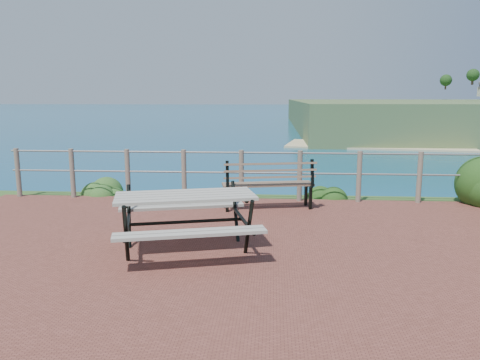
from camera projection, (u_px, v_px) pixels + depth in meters
The scene contains 8 objects.
ground at pixel (224, 258), 6.07m from camera, with size 10.00×7.00×0.12m, color brown.
ocean at pixel (273, 101), 202.40m from camera, with size 1200.00×1200.00×0.00m, color #157280.
safety_railing at pixel (241, 173), 9.25m from camera, with size 9.40×0.10×1.00m.
picnic_table at pixel (186, 216), 6.21m from camera, with size 1.95×1.54×0.77m.
park_bench at pixel (268, 177), 8.53m from camera, with size 1.71×0.74×0.93m.
shrub_right_edge at pixel (479, 202), 9.24m from camera, with size 1.18×1.18×1.68m, color #1B4716.
shrub_lip_west at pixel (108, 193), 10.08m from camera, with size 0.76×0.76×0.50m, color #245A22.
shrub_lip_east at pixel (328, 197), 9.67m from camera, with size 0.65×0.65×0.35m, color #1B4716.
Camera 1 is at (0.63, -5.76, 2.07)m, focal length 35.00 mm.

